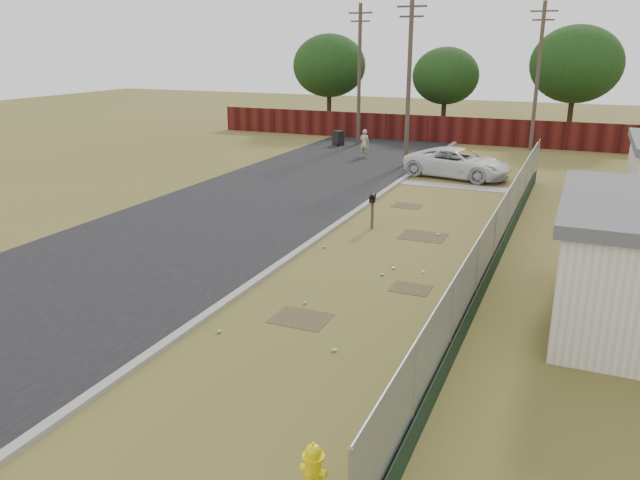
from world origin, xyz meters
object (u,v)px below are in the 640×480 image
at_px(pickup_truck, 458,163).
at_px(trash_bin, 338,138).
at_px(mailbox, 373,201).
at_px(pedestrian, 365,143).
at_px(fire_hydrant, 313,471).

xyz_separation_m(pickup_truck, trash_bin, (-9.39, 7.25, -0.24)).
relative_size(mailbox, pedestrian, 0.80).
distance_m(fire_hydrant, pedestrian, 29.57).
distance_m(fire_hydrant, pickup_truck, 24.60).
bearing_deg(trash_bin, pickup_truck, -37.68).
xyz_separation_m(mailbox, trash_bin, (-8.34, 17.75, -0.55)).
bearing_deg(trash_bin, fire_hydrant, -69.13).
bearing_deg(mailbox, trash_bin, 115.16).
distance_m(mailbox, pedestrian, 15.16).
relative_size(fire_hydrant, pedestrian, 0.56).
height_order(mailbox, trash_bin, mailbox).
relative_size(pickup_truck, trash_bin, 5.44).
bearing_deg(pickup_truck, mailbox, -173.98).
relative_size(pedestrian, trash_bin, 1.70).
height_order(fire_hydrant, pickup_truck, pickup_truck).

